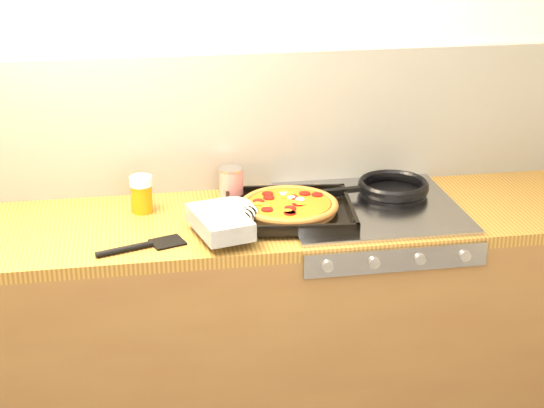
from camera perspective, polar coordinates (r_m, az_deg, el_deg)
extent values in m
plane|color=beige|center=(2.99, -2.94, 7.47)|extent=(3.20, 0.00, 3.20)
cube|color=silver|center=(3.01, -2.88, 5.57)|extent=(3.20, 0.02, 0.50)
cube|color=brown|center=(3.03, -1.95, -9.14)|extent=(3.20, 0.60, 0.86)
cube|color=olive|center=(2.83, -2.07, -1.29)|extent=(3.20, 0.60, 0.04)
cube|color=#A1A2A7|center=(2.67, 8.47, -3.73)|extent=(0.60, 0.03, 0.08)
cylinder|color=#A5A5AA|center=(2.60, 3.82, -4.26)|extent=(0.04, 0.02, 0.04)
cylinder|color=#A5A5AA|center=(2.63, 7.01, -3.99)|extent=(0.04, 0.02, 0.04)
cylinder|color=#A5A5AA|center=(2.68, 10.09, -3.73)|extent=(0.04, 0.02, 0.04)
cylinder|color=#A5A5AA|center=(2.73, 13.07, -3.46)|extent=(0.04, 0.02, 0.04)
cube|color=#A1A2A7|center=(2.91, 6.75, -0.25)|extent=(0.60, 0.56, 0.02)
cube|color=black|center=(2.81, 1.18, -0.57)|extent=(0.46, 0.41, 0.01)
cube|color=black|center=(2.97, 0.90, 1.06)|extent=(0.42, 0.06, 0.02)
cube|color=black|center=(2.63, 1.50, -1.69)|extent=(0.42, 0.06, 0.02)
cube|color=black|center=(2.82, 5.35, -0.13)|extent=(0.05, 0.37, 0.02)
cube|color=black|center=(2.79, -3.03, -0.33)|extent=(0.05, 0.37, 0.02)
cylinder|color=olive|center=(2.80, 1.18, -0.25)|extent=(0.35, 0.35, 0.02)
torus|color=olive|center=(2.80, 1.18, -0.05)|extent=(0.37, 0.37, 0.03)
cylinder|color=#C26217|center=(2.79, 1.19, -0.01)|extent=(0.31, 0.31, 0.01)
cylinder|color=maroon|center=(2.78, 1.80, 0.02)|extent=(0.04, 0.04, 0.01)
cylinder|color=maroon|center=(2.86, -0.30, 0.70)|extent=(0.04, 0.04, 0.01)
cylinder|color=maroon|center=(2.70, 1.21, -0.61)|extent=(0.04, 0.04, 0.01)
cylinder|color=maroon|center=(2.80, -0.93, 0.19)|extent=(0.04, 0.04, 0.01)
cylinder|color=maroon|center=(2.87, 2.25, 0.72)|extent=(0.04, 0.04, 0.01)
cylinder|color=maroon|center=(2.84, 1.40, 0.48)|extent=(0.04, 0.04, 0.01)
cylinder|color=maroon|center=(2.73, -0.34, -0.38)|extent=(0.04, 0.04, 0.01)
cylinder|color=maroon|center=(2.86, 3.12, 0.64)|extent=(0.04, 0.04, 0.01)
cylinder|color=maroon|center=(2.71, 1.26, -0.58)|extent=(0.04, 0.04, 0.01)
cylinder|color=maroon|center=(2.74, 1.26, -0.29)|extent=(0.04, 0.04, 0.01)
cylinder|color=maroon|center=(2.83, -0.22, 0.44)|extent=(0.04, 0.04, 0.01)
ellipsoid|color=gold|center=(2.77, -0.48, -0.01)|extent=(0.04, 0.03, 0.01)
ellipsoid|color=gold|center=(2.78, -0.98, 0.03)|extent=(0.04, 0.03, 0.01)
ellipsoid|color=gold|center=(2.84, 0.92, 0.52)|extent=(0.04, 0.03, 0.01)
ellipsoid|color=gold|center=(2.88, 0.77, 0.82)|extent=(0.04, 0.03, 0.01)
ellipsoid|color=gold|center=(2.72, 1.04, -0.46)|extent=(0.04, 0.03, 0.01)
ellipsoid|color=gold|center=(2.78, 1.96, 0.02)|extent=(0.04, 0.03, 0.01)
ellipsoid|color=gold|center=(2.79, 1.68, 0.15)|extent=(0.04, 0.03, 0.01)
ellipsoid|color=gold|center=(2.76, -0.38, -0.10)|extent=(0.04, 0.03, 0.01)
ellipsoid|color=gold|center=(2.86, 1.19, 0.70)|extent=(0.04, 0.03, 0.01)
ellipsoid|color=silver|center=(2.87, 0.84, 0.74)|extent=(0.04, 0.04, 0.01)
ellipsoid|color=silver|center=(2.83, 1.34, 0.45)|extent=(0.04, 0.04, 0.01)
ellipsoid|color=silver|center=(2.82, 1.94, 0.33)|extent=(0.04, 0.04, 0.01)
cube|color=black|center=(2.64, -3.59, -1.23)|extent=(0.21, 0.28, 0.06)
ellipsoid|color=black|center=(2.75, -2.72, -0.27)|extent=(0.16, 0.16, 0.06)
cylinder|color=black|center=(2.67, -1.89, -0.93)|extent=(0.10, 0.12, 0.06)
cylinder|color=black|center=(3.01, 8.26, 0.78)|extent=(0.26, 0.26, 0.01)
torus|color=black|center=(3.01, 8.29, 1.20)|extent=(0.28, 0.28, 0.03)
cube|color=black|center=(2.93, 4.62, 0.91)|extent=(0.19, 0.04, 0.02)
cylinder|color=#A60D12|center=(2.95, -2.80, 1.35)|extent=(0.10, 0.10, 0.11)
cylinder|color=#B2B2B7|center=(2.93, -2.82, 2.42)|extent=(0.10, 0.10, 0.01)
cylinder|color=#B2B2B7|center=(2.97, -2.78, 0.30)|extent=(0.10, 0.10, 0.01)
cylinder|color=#CA6D0B|center=(2.88, -8.90, 0.37)|extent=(0.09, 0.09, 0.10)
cylinder|color=silver|center=(2.86, -8.97, 1.57)|extent=(0.10, 0.10, 0.03)
cylinder|color=#A06A44|center=(2.99, 0.91, 0.67)|extent=(0.24, 0.13, 0.02)
ellipsoid|color=#A06A44|center=(3.07, 3.05, 1.20)|extent=(0.07, 0.06, 0.02)
cube|color=black|center=(2.65, -7.17, -2.60)|extent=(0.12, 0.11, 0.01)
cylinder|color=black|center=(2.60, -10.08, -3.07)|extent=(0.18, 0.08, 0.02)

